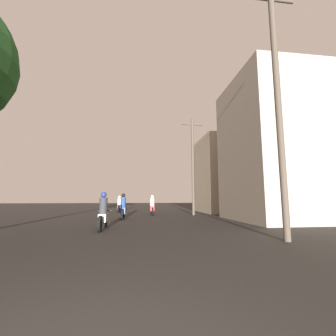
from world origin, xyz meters
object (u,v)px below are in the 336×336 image
at_px(utility_pole_far, 193,163).
at_px(motorcycle_silver, 103,214).
at_px(motorcycle_black, 119,205).
at_px(building_right_far, 227,176).
at_px(motorcycle_blue, 123,209).
at_px(building_right_near, 281,149).
at_px(utility_pole_near, 278,99).
at_px(motorcycle_red, 152,207).

bearing_deg(utility_pole_far, motorcycle_silver, -127.67).
xyz_separation_m(motorcycle_black, building_right_far, (10.04, -1.21, 2.76)).
height_order(motorcycle_blue, building_right_far, building_right_far).
bearing_deg(building_right_near, utility_pole_near, -124.62).
height_order(motorcycle_red, motorcycle_black, motorcycle_red).
height_order(motorcycle_red, building_right_far, building_right_far).
distance_m(motorcycle_silver, motorcycle_black, 11.82).
distance_m(motorcycle_silver, utility_pole_far, 9.67).
height_order(motorcycle_black, building_right_far, building_right_far).
bearing_deg(utility_pole_far, utility_pole_near, -88.84).
distance_m(motorcycle_red, motorcycle_black, 4.93).
bearing_deg(motorcycle_silver, motorcycle_red, 73.62).
height_order(motorcycle_black, utility_pole_far, utility_pole_far).
bearing_deg(building_right_far, motorcycle_blue, -147.12).
relative_size(motorcycle_red, building_right_far, 0.31).
relative_size(motorcycle_silver, motorcycle_red, 1.01).
distance_m(motorcycle_blue, building_right_near, 10.15).
height_order(motorcycle_silver, motorcycle_black, motorcycle_silver).
height_order(motorcycle_black, building_right_near, building_right_near).
relative_size(motorcycle_silver, building_right_far, 0.31).
xyz_separation_m(building_right_far, utility_pole_far, (-4.15, -3.43, 0.58)).
distance_m(motorcycle_blue, motorcycle_black, 7.21).
xyz_separation_m(motorcycle_red, building_right_near, (7.30, -5.31, 3.53)).
xyz_separation_m(motorcycle_blue, building_right_far, (9.21, 5.95, 2.75)).
bearing_deg(motorcycle_black, motorcycle_red, -48.33).
bearing_deg(motorcycle_black, building_right_near, -35.83).
relative_size(building_right_far, utility_pole_far, 0.89).
bearing_deg(motorcycle_red, building_right_far, 30.06).
bearing_deg(utility_pole_near, motorcycle_blue, 123.40).
height_order(building_right_far, utility_pole_far, utility_pole_far).
bearing_deg(motorcycle_silver, building_right_near, 15.35).
relative_size(motorcycle_red, utility_pole_far, 0.27).
bearing_deg(building_right_near, building_right_far, 90.41).
distance_m(building_right_far, utility_pole_near, 14.52).
xyz_separation_m(motorcycle_black, utility_pole_near, (6.10, -15.15, 3.78)).
distance_m(motorcycle_silver, motorcycle_red, 8.15).
relative_size(building_right_near, building_right_far, 1.23).
xyz_separation_m(motorcycle_silver, building_right_far, (9.70, 10.61, 2.75)).
xyz_separation_m(motorcycle_silver, motorcycle_red, (2.46, 7.77, -0.01)).
bearing_deg(motorcycle_silver, utility_pole_far, 53.53).
distance_m(motorcycle_red, utility_pole_near, 12.17).
bearing_deg(motorcycle_blue, building_right_far, 25.64).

